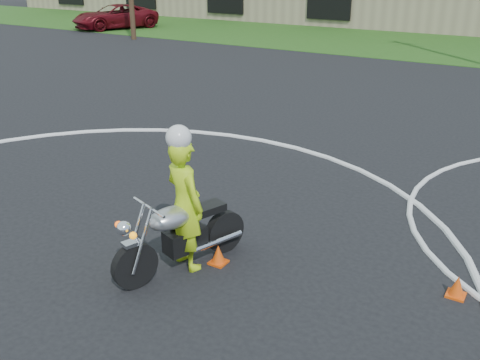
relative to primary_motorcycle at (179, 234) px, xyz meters
The scene contains 6 objects.
grass_strip 23.79m from the primary_motorcycle, 94.46° to the left, with size 120.00×10.00×0.02m, color #1E4714.
course_markings 1.24m from the primary_motorcycle, 73.16° to the left, with size 19.05×19.05×0.12m.
primary_motorcycle is the anchor object (origin of this frame).
rider_primary_grp 0.49m from the primary_motorcycle, 86.24° to the left, with size 0.82×0.67×2.14m.
pickup_grp 29.78m from the primary_motorcycle, 135.48° to the left, with size 4.30×5.90×1.49m.
traffic_cones 1.76m from the primary_motorcycle, 44.58° to the right, with size 21.98×10.61×0.30m.
Camera 1 is at (6.07, -1.93, 4.15)m, focal length 40.00 mm.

